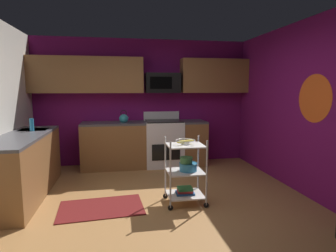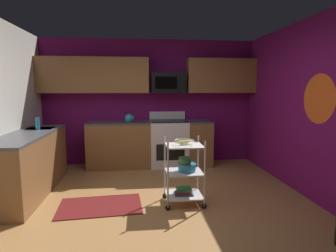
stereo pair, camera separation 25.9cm
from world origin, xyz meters
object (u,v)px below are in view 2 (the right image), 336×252
(mixing_bowl_small, at_px, (185,160))
(kettle, at_px, (129,118))
(rolling_cart, at_px, (184,172))
(dish_soap_bottle, at_px, (38,124))
(oven_range, at_px, (169,143))
(microwave, at_px, (168,83))
(fruit_bowl, at_px, (184,141))
(mixing_bowl_large, at_px, (187,167))
(book_stack, at_px, (184,191))

(mixing_bowl_small, xyz_separation_m, kettle, (-0.81, 1.98, 0.38))
(rolling_cart, relative_size, kettle, 3.47)
(mixing_bowl_small, height_order, dish_soap_bottle, dish_soap_bottle)
(kettle, bearing_deg, oven_range, 0.28)
(microwave, bearing_deg, oven_range, -89.74)
(fruit_bowl, bearing_deg, mixing_bowl_large, 0.00)
(rolling_cart, bearing_deg, oven_range, 89.78)
(oven_range, distance_m, mixing_bowl_small, 1.98)
(oven_range, distance_m, dish_soap_bottle, 2.50)
(book_stack, bearing_deg, fruit_bowl, 180.00)
(rolling_cart, xyz_separation_m, dish_soap_bottle, (-2.25, 1.04, 0.57))
(oven_range, relative_size, kettle, 4.17)
(mixing_bowl_small, distance_m, book_stack, 0.44)
(dish_soap_bottle, bearing_deg, mixing_bowl_large, -24.45)
(kettle, bearing_deg, mixing_bowl_large, -66.95)
(mixing_bowl_large, bearing_deg, microwave, 90.97)
(oven_range, relative_size, dish_soap_bottle, 5.50)
(fruit_bowl, distance_m, mixing_bowl_small, 0.26)
(mixing_bowl_small, bearing_deg, microwave, 90.15)
(microwave, relative_size, mixing_bowl_large, 2.78)
(microwave, bearing_deg, mixing_bowl_large, -89.03)
(microwave, distance_m, kettle, 1.07)
(oven_range, relative_size, fruit_bowl, 4.04)
(oven_range, distance_m, mixing_bowl_large, 1.97)
(kettle, bearing_deg, microwave, 7.70)
(rolling_cart, distance_m, dish_soap_bottle, 2.54)
(kettle, bearing_deg, book_stack, -67.99)
(rolling_cart, relative_size, mixing_bowl_large, 3.63)
(book_stack, xyz_separation_m, kettle, (-0.79, 1.97, 0.82))
(oven_range, height_order, microwave, microwave)
(microwave, relative_size, rolling_cart, 0.77)
(mixing_bowl_large, xyz_separation_m, book_stack, (-0.04, 0.00, -0.35))
(mixing_bowl_large, relative_size, kettle, 0.95)
(fruit_bowl, bearing_deg, kettle, 112.01)
(rolling_cart, relative_size, fruit_bowl, 3.36)
(rolling_cart, xyz_separation_m, kettle, (-0.79, 1.97, 0.54))
(book_stack, height_order, kettle, kettle)
(microwave, height_order, book_stack, microwave)
(mixing_bowl_large, distance_m, mixing_bowl_small, 0.10)
(fruit_bowl, bearing_deg, mixing_bowl_small, -37.05)
(fruit_bowl, bearing_deg, rolling_cart, 0.00)
(oven_range, distance_m, book_stack, 1.99)
(rolling_cart, bearing_deg, kettle, 112.01)
(oven_range, xyz_separation_m, book_stack, (-0.01, -1.97, -0.30))
(oven_range, bearing_deg, mixing_bowl_large, -89.00)
(oven_range, distance_m, rolling_cart, 1.97)
(mixing_bowl_small, height_order, book_stack, mixing_bowl_small)
(microwave, distance_m, mixing_bowl_large, 2.39)
(rolling_cart, height_order, kettle, kettle)
(microwave, bearing_deg, rolling_cart, -90.20)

